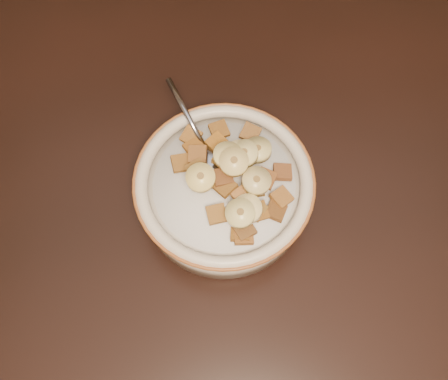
{
  "coord_description": "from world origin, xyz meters",
  "views": [
    {
      "loc": [
        -0.1,
        -0.24,
        1.3
      ],
      "look_at": [
        -0.11,
        -0.02,
        0.78
      ],
      "focal_mm": 40.0,
      "sensor_mm": 36.0,
      "label": 1
    }
  ],
  "objects_px": {
    "cereal_bowl": "(224,192)",
    "spoon": "(211,161)",
    "chair": "(197,8)",
    "table": "(311,195)"
  },
  "relations": [
    {
      "from": "cereal_bowl",
      "to": "spoon",
      "type": "distance_m",
      "value": 0.04
    },
    {
      "from": "chair",
      "to": "cereal_bowl",
      "type": "distance_m",
      "value": 0.59
    },
    {
      "from": "table",
      "to": "chair",
      "type": "relative_size",
      "value": 1.38
    },
    {
      "from": "cereal_bowl",
      "to": "spoon",
      "type": "bearing_deg",
      "value": 119.11
    },
    {
      "from": "cereal_bowl",
      "to": "table",
      "type": "bearing_deg",
      "value": 9.28
    },
    {
      "from": "chair",
      "to": "table",
      "type": "bearing_deg",
      "value": -79.97
    },
    {
      "from": "table",
      "to": "chair",
      "type": "height_order",
      "value": "chair"
    },
    {
      "from": "table",
      "to": "cereal_bowl",
      "type": "bearing_deg",
      "value": -169.24
    },
    {
      "from": "table",
      "to": "chair",
      "type": "xyz_separation_m",
      "value": [
        -0.18,
        0.5,
        -0.22
      ]
    },
    {
      "from": "chair",
      "to": "spoon",
      "type": "height_order",
      "value": "chair"
    }
  ]
}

